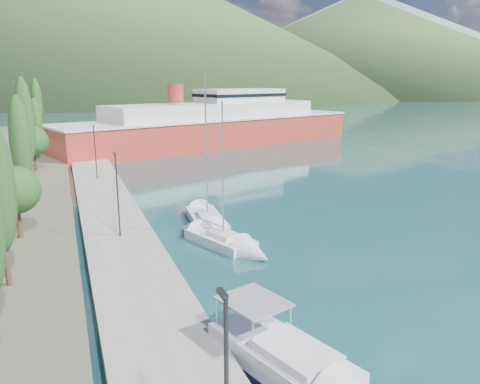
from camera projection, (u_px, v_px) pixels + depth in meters
name	position (u px, v px, depth m)	size (l,w,h in m)	color
ground	(108.00, 122.00, 132.79)	(1400.00, 1400.00, 0.00)	#1C4E4F
quay	(106.00, 204.00, 44.17)	(5.00, 88.00, 0.80)	gray
hills_far	(175.00, 28.00, 615.72)	(1480.00, 900.00, 180.00)	slate
hills_near	(197.00, 33.00, 384.58)	(1010.00, 520.00, 115.00)	#3E582F
tree_row	(26.00, 141.00, 46.48)	(3.66, 63.95, 11.50)	#47301E
lamp_posts	(119.00, 194.00, 32.56)	(0.15, 45.71, 6.06)	#2D2D33
motor_cruiser	(310.00, 382.00, 17.91)	(5.30, 9.63, 3.41)	black
sailboat_near	(237.00, 247.00, 33.05)	(5.04, 8.22, 11.36)	silver
sailboat_mid	(212.00, 228.00, 37.24)	(3.26, 9.51, 13.43)	silver
ferry	(216.00, 126.00, 85.31)	(59.67, 30.60, 11.68)	#B13426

